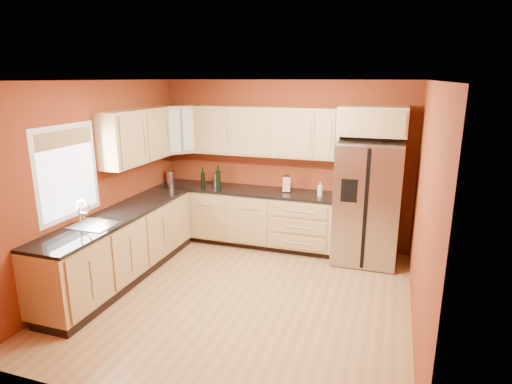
% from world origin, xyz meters
% --- Properties ---
extents(floor, '(4.00, 4.00, 0.00)m').
position_xyz_m(floor, '(0.00, 0.00, 0.00)').
color(floor, '#99683B').
rests_on(floor, ground).
extents(ceiling, '(4.00, 4.00, 0.00)m').
position_xyz_m(ceiling, '(0.00, 0.00, 2.60)').
color(ceiling, white).
rests_on(ceiling, wall_back).
extents(wall_back, '(4.00, 0.04, 2.60)m').
position_xyz_m(wall_back, '(0.00, 2.00, 1.30)').
color(wall_back, maroon).
rests_on(wall_back, floor).
extents(wall_front, '(4.00, 0.04, 2.60)m').
position_xyz_m(wall_front, '(0.00, -2.00, 1.30)').
color(wall_front, maroon).
rests_on(wall_front, floor).
extents(wall_left, '(0.04, 4.00, 2.60)m').
position_xyz_m(wall_left, '(-2.00, 0.00, 1.30)').
color(wall_left, maroon).
rests_on(wall_left, floor).
extents(wall_right, '(0.04, 4.00, 2.60)m').
position_xyz_m(wall_right, '(2.00, 0.00, 1.30)').
color(wall_right, maroon).
rests_on(wall_right, floor).
extents(base_cabinets_back, '(2.90, 0.60, 0.88)m').
position_xyz_m(base_cabinets_back, '(-0.55, 1.70, 0.44)').
color(base_cabinets_back, tan).
rests_on(base_cabinets_back, floor).
extents(base_cabinets_left, '(0.60, 2.80, 0.88)m').
position_xyz_m(base_cabinets_left, '(-1.70, 0.00, 0.44)').
color(base_cabinets_left, tan).
rests_on(base_cabinets_left, floor).
extents(countertop_back, '(2.90, 0.62, 0.04)m').
position_xyz_m(countertop_back, '(-0.55, 1.69, 0.90)').
color(countertop_back, black).
rests_on(countertop_back, base_cabinets_back).
extents(countertop_left, '(0.62, 2.80, 0.04)m').
position_xyz_m(countertop_left, '(-1.69, 0.00, 0.90)').
color(countertop_left, black).
rests_on(countertop_left, base_cabinets_left).
extents(upper_cabinets_back, '(2.30, 0.33, 0.75)m').
position_xyz_m(upper_cabinets_back, '(-0.25, 1.83, 1.83)').
color(upper_cabinets_back, tan).
rests_on(upper_cabinets_back, wall_back).
extents(upper_cabinets_left, '(0.33, 1.35, 0.75)m').
position_xyz_m(upper_cabinets_left, '(-1.83, 0.72, 1.83)').
color(upper_cabinets_left, tan).
rests_on(upper_cabinets_left, wall_left).
extents(corner_upper_cabinet, '(0.67, 0.67, 0.75)m').
position_xyz_m(corner_upper_cabinet, '(-1.67, 1.67, 1.83)').
color(corner_upper_cabinet, tan).
rests_on(corner_upper_cabinet, wall_back).
extents(over_fridge_cabinet, '(0.92, 0.60, 0.40)m').
position_xyz_m(over_fridge_cabinet, '(1.35, 1.70, 2.05)').
color(over_fridge_cabinet, tan).
rests_on(over_fridge_cabinet, wall_back).
extents(refrigerator, '(0.90, 0.75, 1.78)m').
position_xyz_m(refrigerator, '(1.35, 1.62, 0.89)').
color(refrigerator, '#B4B4B9').
rests_on(refrigerator, floor).
extents(window, '(0.03, 0.90, 1.00)m').
position_xyz_m(window, '(-1.98, -0.50, 1.55)').
color(window, white).
rests_on(window, wall_left).
extents(sink_faucet, '(0.50, 0.42, 0.30)m').
position_xyz_m(sink_faucet, '(-1.69, -0.50, 1.07)').
color(sink_faucet, silver).
rests_on(sink_faucet, countertop_left).
extents(canister_left, '(0.17, 0.17, 0.21)m').
position_xyz_m(canister_left, '(-1.85, 1.65, 1.03)').
color(canister_left, '#B4B4B9').
rests_on(canister_left, countertop_back).
extents(canister_right, '(0.14, 0.14, 0.21)m').
position_xyz_m(canister_right, '(-1.05, 1.74, 1.02)').
color(canister_right, '#B4B4B9').
rests_on(canister_right, countertop_back).
extents(wine_bottle_a, '(0.11, 0.11, 0.36)m').
position_xyz_m(wine_bottle_a, '(-0.99, 1.67, 1.10)').
color(wine_bottle_a, black).
rests_on(wine_bottle_a, countertop_back).
extents(wine_bottle_b, '(0.07, 0.07, 0.30)m').
position_xyz_m(wine_bottle_b, '(-1.27, 1.69, 1.07)').
color(wine_bottle_b, black).
rests_on(wine_bottle_b, countertop_back).
extents(knife_block, '(0.13, 0.12, 0.23)m').
position_xyz_m(knife_block, '(0.13, 1.75, 1.03)').
color(knife_block, tan).
rests_on(knife_block, countertop_back).
extents(soap_dispenser, '(0.08, 0.08, 0.21)m').
position_xyz_m(soap_dispenser, '(0.66, 1.64, 1.02)').
color(soap_dispenser, silver).
rests_on(soap_dispenser, countertop_back).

